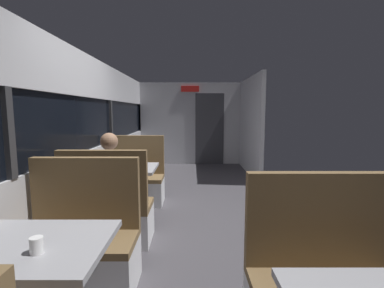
{
  "coord_description": "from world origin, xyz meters",
  "views": [
    {
      "loc": [
        0.05,
        -3.61,
        1.5
      ],
      "look_at": [
        0.07,
        2.16,
        0.81
      ],
      "focal_mm": 25.67,
      "sensor_mm": 36.0,
      "label": 1
    }
  ],
  "objects_px": {
    "bench_mid_window_facing_end": "(108,215)",
    "coffee_cup_primary": "(108,165)",
    "bench_mid_window_facing_entry": "(134,183)",
    "seated_passenger": "(109,195)",
    "dining_table_near_window": "(29,260)",
    "coffee_cup_secondary": "(35,246)",
    "bench_near_window_facing_entry": "(80,250)",
    "dining_table_mid_window": "(122,174)"
  },
  "relations": [
    {
      "from": "bench_near_window_facing_entry",
      "to": "bench_mid_window_facing_end",
      "type": "relative_size",
      "value": 1.0
    },
    {
      "from": "bench_near_window_facing_entry",
      "to": "seated_passenger",
      "type": "relative_size",
      "value": 0.87
    },
    {
      "from": "dining_table_near_window",
      "to": "coffee_cup_primary",
      "type": "relative_size",
      "value": 10.0
    },
    {
      "from": "bench_near_window_facing_entry",
      "to": "bench_mid_window_facing_end",
      "type": "bearing_deg",
      "value": 90.0
    },
    {
      "from": "bench_mid_window_facing_entry",
      "to": "seated_passenger",
      "type": "height_order",
      "value": "seated_passenger"
    },
    {
      "from": "dining_table_near_window",
      "to": "coffee_cup_secondary",
      "type": "height_order",
      "value": "coffee_cup_secondary"
    },
    {
      "from": "dining_table_mid_window",
      "to": "coffee_cup_primary",
      "type": "bearing_deg",
      "value": -154.04
    },
    {
      "from": "dining_table_near_window",
      "to": "bench_mid_window_facing_entry",
      "type": "relative_size",
      "value": 0.82
    },
    {
      "from": "bench_near_window_facing_entry",
      "to": "bench_mid_window_facing_end",
      "type": "xyz_separation_m",
      "value": [
        0.0,
        0.79,
        0.0
      ]
    },
    {
      "from": "bench_mid_window_facing_entry",
      "to": "coffee_cup_secondary",
      "type": "relative_size",
      "value": 12.22
    },
    {
      "from": "dining_table_mid_window",
      "to": "bench_mid_window_facing_entry",
      "type": "relative_size",
      "value": 0.82
    },
    {
      "from": "bench_mid_window_facing_end",
      "to": "bench_mid_window_facing_entry",
      "type": "height_order",
      "value": "same"
    },
    {
      "from": "coffee_cup_primary",
      "to": "bench_near_window_facing_entry",
      "type": "bearing_deg",
      "value": -83.13
    },
    {
      "from": "coffee_cup_primary",
      "to": "seated_passenger",
      "type": "bearing_deg",
      "value": -72.7
    },
    {
      "from": "dining_table_near_window",
      "to": "bench_mid_window_facing_end",
      "type": "distance_m",
      "value": 1.52
    },
    {
      "from": "bench_near_window_facing_entry",
      "to": "dining_table_mid_window",
      "type": "distance_m",
      "value": 1.52
    },
    {
      "from": "dining_table_mid_window",
      "to": "bench_mid_window_facing_entry",
      "type": "xyz_separation_m",
      "value": [
        0.0,
        0.7,
        -0.31
      ]
    },
    {
      "from": "bench_mid_window_facing_entry",
      "to": "coffee_cup_secondary",
      "type": "xyz_separation_m",
      "value": [
        0.11,
        -3.0,
        0.46
      ]
    },
    {
      "from": "seated_passenger",
      "to": "coffee_cup_secondary",
      "type": "xyz_separation_m",
      "value": [
        0.11,
        -1.67,
        0.25
      ]
    },
    {
      "from": "dining_table_mid_window",
      "to": "coffee_cup_primary",
      "type": "relative_size",
      "value": 10.0
    },
    {
      "from": "coffee_cup_primary",
      "to": "bench_mid_window_facing_entry",
      "type": "bearing_deg",
      "value": 77.77
    },
    {
      "from": "bench_mid_window_facing_end",
      "to": "coffee_cup_primary",
      "type": "distance_m",
      "value": 0.79
    },
    {
      "from": "bench_near_window_facing_entry",
      "to": "coffee_cup_secondary",
      "type": "distance_m",
      "value": 0.94
    },
    {
      "from": "coffee_cup_secondary",
      "to": "dining_table_near_window",
      "type": "bearing_deg",
      "value": 134.09
    },
    {
      "from": "bench_near_window_facing_entry",
      "to": "coffee_cup_secondary",
      "type": "relative_size",
      "value": 12.22
    },
    {
      "from": "dining_table_mid_window",
      "to": "seated_passenger",
      "type": "relative_size",
      "value": 0.71
    },
    {
      "from": "bench_mid_window_facing_end",
      "to": "seated_passenger",
      "type": "bearing_deg",
      "value": 90.0
    },
    {
      "from": "bench_near_window_facing_entry",
      "to": "coffee_cup_primary",
      "type": "xyz_separation_m",
      "value": [
        -0.17,
        1.41,
        0.46
      ]
    },
    {
      "from": "dining_table_near_window",
      "to": "coffee_cup_primary",
      "type": "distance_m",
      "value": 2.12
    },
    {
      "from": "dining_table_near_window",
      "to": "bench_mid_window_facing_end",
      "type": "bearing_deg",
      "value": 90.0
    },
    {
      "from": "bench_near_window_facing_entry",
      "to": "seated_passenger",
      "type": "height_order",
      "value": "seated_passenger"
    },
    {
      "from": "dining_table_near_window",
      "to": "coffee_cup_primary",
      "type": "xyz_separation_m",
      "value": [
        -0.17,
        2.11,
        0.15
      ]
    },
    {
      "from": "bench_mid_window_facing_end",
      "to": "coffee_cup_primary",
      "type": "height_order",
      "value": "bench_mid_window_facing_end"
    },
    {
      "from": "seated_passenger",
      "to": "coffee_cup_secondary",
      "type": "distance_m",
      "value": 1.7
    },
    {
      "from": "dining_table_mid_window",
      "to": "bench_mid_window_facing_entry",
      "type": "distance_m",
      "value": 0.77
    },
    {
      "from": "dining_table_near_window",
      "to": "dining_table_mid_window",
      "type": "height_order",
      "value": "same"
    },
    {
      "from": "dining_table_mid_window",
      "to": "bench_mid_window_facing_end",
      "type": "distance_m",
      "value": 0.77
    },
    {
      "from": "dining_table_mid_window",
      "to": "coffee_cup_primary",
      "type": "height_order",
      "value": "coffee_cup_primary"
    },
    {
      "from": "seated_passenger",
      "to": "bench_near_window_facing_entry",
      "type": "bearing_deg",
      "value": -90.0
    },
    {
      "from": "bench_near_window_facing_entry",
      "to": "bench_mid_window_facing_end",
      "type": "distance_m",
      "value": 0.79
    },
    {
      "from": "coffee_cup_primary",
      "to": "dining_table_mid_window",
      "type": "bearing_deg",
      "value": 25.96
    },
    {
      "from": "seated_passenger",
      "to": "bench_mid_window_facing_end",
      "type": "bearing_deg",
      "value": -90.0
    }
  ]
}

